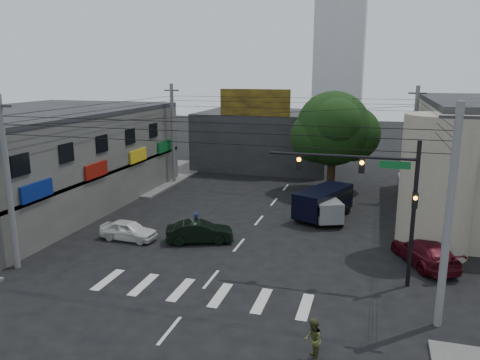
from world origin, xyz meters
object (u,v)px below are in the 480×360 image
at_px(dark_sedan, 200,232).
at_px(silver_minivan, 324,209).
at_px(utility_pole_far_right, 413,144).
at_px(traffic_officer, 197,226).
at_px(pedestrian_olive, 313,340).
at_px(street_tree, 333,129).
at_px(utility_pole_near_left, 8,184).
at_px(white_compact, 129,230).
at_px(traffic_gantry, 378,188).
at_px(utility_pole_far_left, 173,134).
at_px(utility_pole_near_right, 448,219).
at_px(navy_van, 323,203).
at_px(maroon_sedan, 425,252).

relative_size(dark_sedan, silver_minivan, 0.99).
distance_m(utility_pole_far_right, traffic_officer, 19.45).
xyz_separation_m(traffic_officer, pedestrian_olive, (8.69, -10.77, -0.01)).
bearing_deg(utility_pole_far_right, street_tree, 171.25).
bearing_deg(utility_pole_near_left, white_compact, 56.58).
bearing_deg(utility_pole_far_right, white_compact, -139.18).
bearing_deg(utility_pole_near_left, traffic_gantry, 10.80).
bearing_deg(utility_pole_far_left, white_compact, -76.44).
relative_size(utility_pole_near_left, pedestrian_olive, 5.59).
distance_m(traffic_officer, pedestrian_olive, 13.84).
bearing_deg(dark_sedan, utility_pole_near_right, -137.11).
xyz_separation_m(utility_pole_far_right, navy_van, (-6.25, -7.02, -3.53)).
height_order(street_tree, utility_pole_far_left, utility_pole_far_left).
bearing_deg(traffic_officer, utility_pole_far_left, 86.30).
xyz_separation_m(street_tree, traffic_officer, (-6.86, -14.63, -4.64)).
xyz_separation_m(traffic_gantry, silver_minivan, (-3.45, 9.16, -3.97)).
distance_m(utility_pole_near_left, utility_pole_far_right, 29.35).
bearing_deg(street_tree, traffic_officer, -115.12).
bearing_deg(utility_pole_far_left, pedestrian_olive, -56.20).
relative_size(utility_pole_near_left, silver_minivan, 2.12).
bearing_deg(traffic_gantry, utility_pole_far_right, 81.06).
height_order(traffic_gantry, traffic_officer, traffic_gantry).
relative_size(utility_pole_near_left, dark_sedan, 2.14).
bearing_deg(white_compact, street_tree, -31.69).
bearing_deg(street_tree, utility_pole_far_left, -176.05).
relative_size(silver_minivan, pedestrian_olive, 2.63).
relative_size(utility_pole_near_left, utility_pole_far_left, 1.00).
height_order(utility_pole_far_left, pedestrian_olive, utility_pole_far_left).
bearing_deg(utility_pole_far_right, utility_pole_far_left, 180.00).
height_order(utility_pole_near_left, maroon_sedan, utility_pole_near_left).
bearing_deg(white_compact, utility_pole_near_right, -105.02).
xyz_separation_m(traffic_gantry, utility_pole_near_left, (-18.32, -3.50, -0.23)).
height_order(utility_pole_near_right, pedestrian_olive, utility_pole_near_right).
height_order(traffic_gantry, utility_pole_far_right, utility_pole_far_right).
bearing_deg(utility_pole_near_left, traffic_officer, 41.97).
relative_size(white_compact, navy_van, 0.65).
height_order(street_tree, utility_pole_near_left, utility_pole_near_left).
bearing_deg(navy_van, traffic_gantry, -137.68).
distance_m(traffic_gantry, traffic_officer, 11.90).
bearing_deg(maroon_sedan, dark_sedan, -22.82).
distance_m(traffic_gantry, pedestrian_olive, 8.65).
xyz_separation_m(silver_minivan, pedestrian_olive, (1.46, -16.55, -0.04)).
bearing_deg(utility_pole_near_left, utility_pole_far_right, 44.31).
height_order(traffic_gantry, utility_pole_near_left, utility_pole_near_left).
relative_size(utility_pole_near_right, navy_van, 1.62).
distance_m(utility_pole_near_right, utility_pole_far_right, 20.50).
distance_m(dark_sedan, white_compact, 4.50).
relative_size(utility_pole_far_left, dark_sedan, 2.14).
bearing_deg(utility_pole_far_left, navy_van, -25.44).
relative_size(street_tree, navy_van, 1.53).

